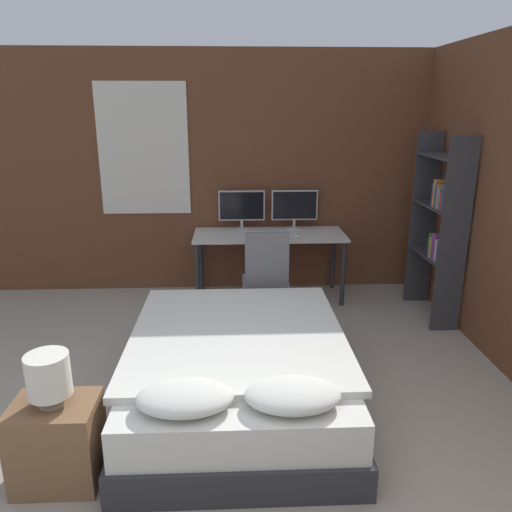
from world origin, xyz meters
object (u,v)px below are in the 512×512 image
object	(u,v)px
bookshelf	(442,221)
bed	(238,371)
monitor_left	(242,207)
nightstand	(58,443)
monitor_right	(295,207)
office_chair	(266,290)
desk	(269,241)
computer_mouse	(297,237)
keyboard	(271,238)
bedside_lamp	(48,376)

from	to	relation	value
bookshelf	bed	bearing A→B (deg)	-143.98
monitor_left	bookshelf	world-z (taller)	bookshelf
nightstand	monitor_left	distance (m)	3.35
monitor_right	office_chair	bearing A→B (deg)	-110.58
desk	computer_mouse	xyz separation A→B (m)	(0.28, -0.22, 0.10)
keyboard	monitor_left	bearing A→B (deg)	124.22
bedside_lamp	keyboard	distance (m)	2.98
bed	desk	size ratio (longest dim) A/B	1.23
monitor_right	keyboard	size ratio (longest dim) A/B	1.35
desk	bed	bearing A→B (deg)	-100.01
office_chair	bookshelf	bearing A→B (deg)	5.52
bed	bookshelf	world-z (taller)	bookshelf
nightstand	desk	size ratio (longest dim) A/B	0.30
nightstand	bed	bearing A→B (deg)	34.91
nightstand	monitor_left	world-z (taller)	monitor_left
nightstand	monitor_right	xyz separation A→B (m)	(1.72, 3.07, 0.75)
nightstand	desk	xyz separation A→B (m)	(1.42, 2.84, 0.41)
desk	monitor_right	world-z (taller)	monitor_right
office_chair	bedside_lamp	bearing A→B (deg)	-123.21
bedside_lamp	office_chair	distance (m)	2.44
office_chair	nightstand	bearing A→B (deg)	-123.21
bedside_lamp	keyboard	xyz separation A→B (m)	(1.42, 2.62, 0.07)
desk	computer_mouse	world-z (taller)	computer_mouse
computer_mouse	bookshelf	distance (m)	1.45
keyboard	office_chair	world-z (taller)	office_chair
nightstand	monitor_left	size ratio (longest dim) A/B	0.97
bed	bookshelf	bearing A→B (deg)	36.02
bed	office_chair	world-z (taller)	office_chair
bedside_lamp	office_chair	size ratio (longest dim) A/B	0.31
nightstand	bookshelf	distance (m)	3.84
bedside_lamp	computer_mouse	size ratio (longest dim) A/B	4.37
monitor_right	computer_mouse	distance (m)	0.50
computer_mouse	office_chair	size ratio (longest dim) A/B	0.07
bed	bookshelf	size ratio (longest dim) A/B	1.10
desk	office_chair	bearing A→B (deg)	-96.32
desk	monitor_left	world-z (taller)	monitor_left
bedside_lamp	office_chair	bearing A→B (deg)	56.79
desk	keyboard	bearing A→B (deg)	-90.00
office_chair	desk	bearing A→B (deg)	83.68
monitor_left	bookshelf	distance (m)	2.13
monitor_left	office_chair	bearing A→B (deg)	-78.63
monitor_right	keyboard	world-z (taller)	monitor_right
monitor_right	bookshelf	size ratio (longest dim) A/B	0.28
bed	desk	distance (m)	2.18
monitor_left	office_chair	world-z (taller)	monitor_left
monitor_right	computer_mouse	bearing A→B (deg)	-92.15
desk	monitor_right	distance (m)	0.50
desk	monitor_left	xyz separation A→B (m)	(-0.30, 0.22, 0.34)
monitor_right	bed	bearing A→B (deg)	-106.06
bed	keyboard	world-z (taller)	keyboard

